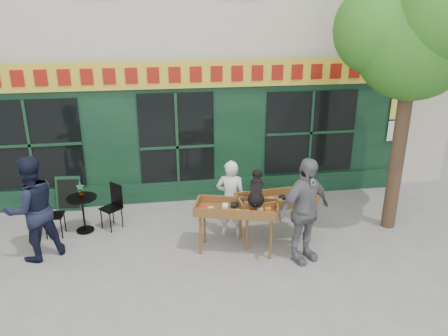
{
  "coord_description": "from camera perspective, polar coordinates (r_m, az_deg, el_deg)",
  "views": [
    {
      "loc": [
        -0.47,
        -7.34,
        4.37
      ],
      "look_at": [
        0.8,
        0.5,
        1.44
      ],
      "focal_mm": 35.0,
      "sensor_mm": 36.0,
      "label": 1
    }
  ],
  "objects": [
    {
      "name": "woman",
      "position": [
        8.71,
        0.87,
        -3.99
      ],
      "size": [
        0.67,
        0.53,
        1.6
      ],
      "primitive_type": "imported",
      "rotation": [
        0.0,
        0.0,
        2.86
      ],
      "color": "silver",
      "rests_on": "ground"
    },
    {
      "name": "potted_plant",
      "position": [
        9.24,
        -18.23,
        -2.82
      ],
      "size": [
        0.17,
        0.14,
        0.29
      ],
      "primitive_type": "imported",
      "rotation": [
        0.0,
        0.0,
        0.22
      ],
      "color": "gray",
      "rests_on": "bistro_table"
    },
    {
      "name": "street_tree",
      "position": [
        9.08,
        23.89,
        16.95
      ],
      "size": [
        3.05,
        2.9,
        5.6
      ],
      "color": "#382619",
      "rests_on": "ground"
    },
    {
      "name": "bistro_chair_left",
      "position": [
        9.42,
        -21.92,
        -5.2
      ],
      "size": [
        0.38,
        0.38,
        0.95
      ],
      "rotation": [
        0.0,
        0.0,
        1.53
      ],
      "color": "black",
      "rests_on": "ground"
    },
    {
      "name": "ground",
      "position": [
        8.56,
        -4.84,
        -10.56
      ],
      "size": [
        80.0,
        80.0,
        0.0
      ],
      "primitive_type": "plane",
      "color": "slate",
      "rests_on": "ground"
    },
    {
      "name": "bistro_chair_right",
      "position": [
        9.4,
        -14.19,
        -4.36
      ],
      "size": [
        0.51,
        0.51,
        0.95
      ],
      "rotation": [
        0.0,
        0.0,
        -0.83
      ],
      "color": "black",
      "rests_on": "ground"
    },
    {
      "name": "bistro_table",
      "position": [
        9.39,
        -17.98,
        -4.89
      ],
      "size": [
        0.6,
        0.6,
        0.76
      ],
      "color": "black",
      "rests_on": "ground"
    },
    {
      "name": "man_right",
      "position": [
        7.9,
        10.45,
        -5.53
      ],
      "size": [
        1.25,
        0.92,
        1.96
      ],
      "primitive_type": "imported",
      "rotation": [
        0.0,
        0.0,
        0.44
      ],
      "color": "slate",
      "rests_on": "ground"
    },
    {
      "name": "man_left",
      "position": [
        8.56,
        -23.76,
        -4.9
      ],
      "size": [
        1.21,
        1.15,
        1.97
      ],
      "primitive_type": "imported",
      "rotation": [
        0.0,
        0.0,
        3.71
      ],
      "color": "black",
      "rests_on": "ground"
    },
    {
      "name": "dog",
      "position": [
        7.95,
        4.26,
        -2.62
      ],
      "size": [
        0.49,
        0.67,
        0.6
      ],
      "primitive_type": null,
      "rotation": [
        0.0,
        0.0,
        -0.28
      ],
      "color": "black",
      "rests_on": "book_cart_center"
    },
    {
      "name": "chalkboard",
      "position": [
        10.52,
        -19.65,
        -3.18
      ],
      "size": [
        0.57,
        0.23,
        0.79
      ],
      "rotation": [
        0.0,
        0.0,
        -0.07
      ],
      "color": "black",
      "rests_on": "ground"
    },
    {
      "name": "book_cart_right",
      "position": [
        8.52,
        6.83,
        -4.52
      ],
      "size": [
        1.55,
        0.75,
        0.99
      ],
      "rotation": [
        0.0,
        0.0,
        0.09
      ],
      "color": "brown",
      "rests_on": "ground"
    },
    {
      "name": "book_cart_center",
      "position": [
        8.12,
        1.68,
        -5.68
      ],
      "size": [
        1.61,
        1.01,
        0.99
      ],
      "rotation": [
        0.0,
        0.0,
        -0.28
      ],
      "color": "brown",
      "rests_on": "ground"
    }
  ]
}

